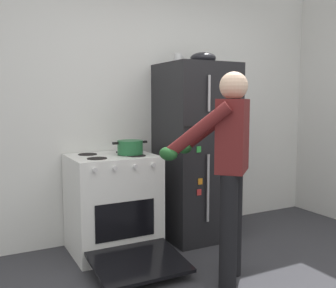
% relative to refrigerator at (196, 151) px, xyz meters
% --- Properties ---
extents(kitchen_wall_back, '(6.00, 0.10, 2.70)m').
position_rel_refrigerator_xyz_m(kitchen_wall_back, '(-0.40, 0.38, 0.47)').
color(kitchen_wall_back, white).
rests_on(kitchen_wall_back, ground).
extents(refrigerator, '(0.68, 0.72, 1.75)m').
position_rel_refrigerator_xyz_m(refrigerator, '(0.00, 0.00, 0.00)').
color(refrigerator, black).
rests_on(refrigerator, ground).
extents(stove_range, '(0.76, 1.21, 0.90)m').
position_rel_refrigerator_xyz_m(stove_range, '(-0.89, -0.02, -0.44)').
color(stove_range, white).
rests_on(stove_range, ground).
extents(person_cook, '(0.71, 0.74, 1.60)m').
position_rel_refrigerator_xyz_m(person_cook, '(-0.33, -0.98, 0.08)').
color(person_cook, black).
rests_on(person_cook, ground).
extents(red_pot, '(0.33, 0.23, 0.13)m').
position_rel_refrigerator_xyz_m(red_pot, '(-0.73, -0.05, 0.09)').
color(red_pot, '#236638').
rests_on(red_pot, stove_range).
extents(coffee_mug, '(0.11, 0.08, 0.10)m').
position_rel_refrigerator_xyz_m(coffee_mug, '(-0.18, 0.05, 0.92)').
color(coffee_mug, silver).
rests_on(coffee_mug, refrigerator).
extents(mixing_bowl, '(0.26, 0.26, 0.12)m').
position_rel_refrigerator_xyz_m(mixing_bowl, '(0.08, 0.00, 0.93)').
color(mixing_bowl, black).
rests_on(mixing_bowl, refrigerator).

